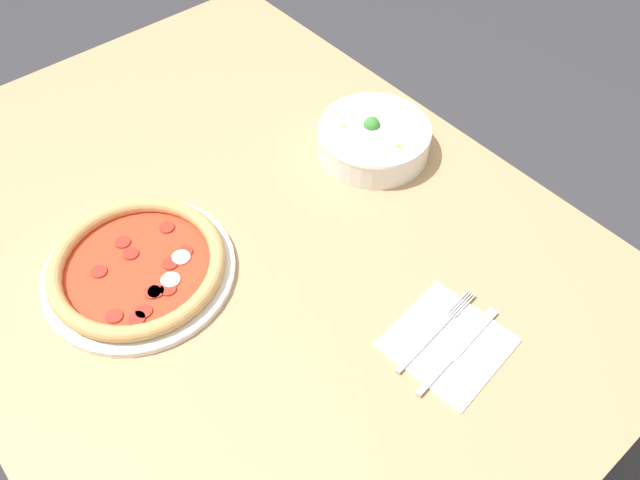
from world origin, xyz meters
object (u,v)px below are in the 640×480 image
(pizza, at_px, (138,267))
(fork, at_px, (436,331))
(knife, at_px, (455,354))
(bowl, at_px, (374,138))

(pizza, bearing_deg, fork, 36.24)
(fork, distance_m, knife, 0.05)
(fork, relative_size, knife, 0.97)
(pizza, distance_m, knife, 0.52)
(knife, bearing_deg, bowl, 55.47)
(bowl, height_order, knife, bowl)
(pizza, height_order, knife, pizza)
(pizza, relative_size, fork, 1.65)
(fork, bearing_deg, bowl, 53.35)
(bowl, bearing_deg, fork, -30.09)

